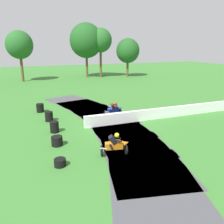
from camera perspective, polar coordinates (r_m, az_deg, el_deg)
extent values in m
plane|color=#38752D|center=(18.15, 0.48, -3.04)|extent=(120.00, 120.00, 0.00)
cube|color=#47474C|center=(10.82, 10.68, -17.58)|extent=(6.21, 8.15, 0.01)
cube|color=#47474C|center=(13.19, 7.19, -10.85)|extent=(5.60, 7.96, 0.01)
cube|color=#47474C|center=(15.65, 3.79, -6.27)|extent=(4.91, 7.69, 0.01)
cube|color=#47474C|center=(18.15, 0.45, -3.03)|extent=(4.17, 7.32, 0.01)
cube|color=#47474C|center=(20.63, -2.86, -0.67)|extent=(4.56, 7.52, 0.01)
cube|color=#47474C|center=(23.10, -6.14, 1.09)|extent=(5.27, 7.84, 0.01)
cube|color=#47474C|center=(25.52, -9.41, 2.41)|extent=(5.92, 8.07, 0.01)
cube|color=white|center=(20.21, 13.23, -0.13)|extent=(14.44, 0.67, 0.90)
cylinder|color=black|center=(13.21, 3.53, -9.30)|extent=(0.25, 0.68, 0.67)
cylinder|color=black|center=(13.00, -2.60, -9.71)|extent=(0.25, 0.68, 0.67)
cube|color=orange|center=(12.92, 0.52, -8.40)|extent=(1.05, 0.56, 0.43)
ellipsoid|color=orange|center=(12.81, 1.35, -7.36)|extent=(0.50, 0.41, 0.28)
cone|color=orange|center=(12.98, 3.53, -7.75)|extent=(0.46, 0.40, 0.44)
cylinder|color=#B2B2B7|center=(12.79, -2.08, -9.16)|extent=(0.42, 0.19, 0.17)
cube|color=black|center=(12.71, 0.21, -6.97)|extent=(0.56, 0.37, 0.60)
sphere|color=yellow|center=(12.60, 1.23, -5.80)|extent=(0.26, 0.26, 0.26)
cylinder|color=black|center=(12.89, 1.32, -6.39)|extent=(0.44, 0.18, 0.24)
cylinder|color=black|center=(12.59, 1.61, -7.20)|extent=(0.44, 0.18, 0.24)
cylinder|color=black|center=(13.04, -0.39, -7.96)|extent=(0.30, 0.14, 0.42)
cylinder|color=black|center=(12.74, -0.15, -8.81)|extent=(0.30, 0.14, 0.42)
cylinder|color=black|center=(20.44, 2.07, 0.00)|extent=(0.11, 0.77, 0.76)
cylinder|color=black|center=(19.96, -1.64, -0.40)|extent=(0.11, 0.77, 0.76)
cube|color=#1E38B2|center=(20.02, 0.34, 0.50)|extent=(1.01, 0.43, 0.47)
ellipsoid|color=#1E38B2|center=(19.95, 0.91, 1.17)|extent=(0.45, 0.36, 0.32)
cone|color=#1E38B2|center=(20.21, 2.18, 0.97)|extent=(0.40, 0.44, 0.49)
cylinder|color=#B2B2B7|center=(19.78, -1.19, -0.05)|extent=(0.41, 0.12, 0.18)
cube|color=#331919|center=(19.79, 0.26, 1.40)|extent=(0.51, 0.47, 0.63)
sphere|color=red|center=(19.72, 0.95, 2.14)|extent=(0.26, 0.26, 0.26)
cylinder|color=#331919|center=(20.01, 0.84, 1.81)|extent=(0.43, 0.15, 0.25)
cylinder|color=#331919|center=(19.74, 1.20, 1.25)|extent=(0.43, 0.15, 0.25)
cylinder|color=#331919|center=(20.09, -0.31, 0.79)|extent=(0.28, 0.24, 0.42)
cylinder|color=#331919|center=(19.82, 0.04, 0.21)|extent=(0.28, 0.24, 0.42)
cylinder|color=black|center=(12.36, -12.84, -12.61)|extent=(0.61, 0.61, 0.20)
cylinder|color=black|center=(12.27, -12.90, -11.79)|extent=(0.61, 0.61, 0.20)
cylinder|color=black|center=(14.74, -13.55, -7.77)|extent=(0.70, 0.70, 0.20)
cylinder|color=black|center=(14.66, -13.60, -7.06)|extent=(0.70, 0.70, 0.20)
cylinder|color=black|center=(14.59, -13.65, -6.33)|extent=(0.70, 0.70, 0.20)
cylinder|color=black|center=(16.95, -14.14, -4.60)|extent=(0.63, 0.63, 0.20)
cylinder|color=black|center=(16.89, -14.18, -3.97)|extent=(0.63, 0.63, 0.20)
cylinder|color=black|center=(16.82, -14.23, -3.33)|extent=(0.63, 0.63, 0.20)
cylinder|color=black|center=(16.76, -14.28, -2.68)|extent=(0.63, 0.63, 0.20)
cylinder|color=black|center=(19.54, -15.42, -1.93)|extent=(0.64, 0.64, 0.20)
cylinder|color=black|center=(19.48, -15.47, -1.37)|extent=(0.64, 0.64, 0.20)
cylinder|color=black|center=(19.42, -15.51, -0.80)|extent=(0.64, 0.64, 0.20)
cylinder|color=black|center=(19.37, -15.56, -0.24)|extent=(0.64, 0.64, 0.20)
cylinder|color=black|center=(22.45, -17.47, 0.24)|extent=(0.68, 0.68, 0.20)
cylinder|color=black|center=(22.40, -17.51, 0.73)|extent=(0.68, 0.68, 0.20)
cylinder|color=black|center=(22.35, -17.56, 1.22)|extent=(0.68, 0.68, 0.20)
cylinder|color=black|center=(22.30, -17.60, 1.72)|extent=(0.68, 0.68, 0.20)
cylinder|color=brown|center=(43.23, -21.58, 9.95)|extent=(0.44, 0.44, 4.28)
ellipsoid|color=#235B23|center=(43.06, -22.15, 15.30)|extent=(4.50, 4.50, 4.73)
cylinder|color=brown|center=(47.06, 3.89, 10.75)|extent=(0.44, 0.44, 3.16)
ellipsoid|color=#1E511E|center=(46.86, 3.98, 15.05)|extent=(4.59, 4.59, 4.82)
cylinder|color=brown|center=(46.32, -6.30, 11.35)|extent=(0.44, 0.44, 4.35)
ellipsoid|color=#1E511E|center=(46.18, -6.49, 17.35)|extent=(6.29, 6.29, 6.60)
cylinder|color=brown|center=(46.04, -2.82, 11.94)|extent=(0.44, 0.44, 5.22)
ellipsoid|color=#235B23|center=(45.93, -2.90, 17.51)|extent=(4.38, 4.38, 4.60)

